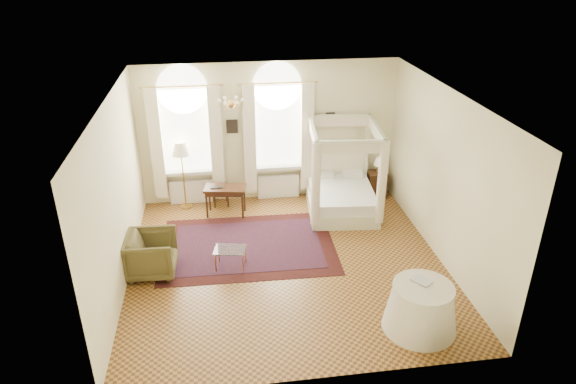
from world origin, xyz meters
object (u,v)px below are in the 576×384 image
at_px(coffee_table, 230,251).
at_px(side_table, 421,307).
at_px(canopy_bed, 342,193).
at_px(nightstand, 377,184).
at_px(armchair, 152,254).
at_px(stool, 220,189).
at_px(floor_lamp, 181,152).
at_px(writing_desk, 225,191).

height_order(coffee_table, side_table, side_table).
bearing_deg(side_table, coffee_table, 143.67).
bearing_deg(canopy_bed, side_table, -85.82).
xyz_separation_m(canopy_bed, nightstand, (1.05, 0.66, -0.15)).
height_order(armchair, coffee_table, armchair).
relative_size(canopy_bed, coffee_table, 3.06).
bearing_deg(stool, floor_lamp, -180.00).
bearing_deg(armchair, writing_desk, -31.17).
bearing_deg(floor_lamp, stool, 0.00).
height_order(stool, floor_lamp, floor_lamp).
relative_size(writing_desk, side_table, 0.84).
distance_m(canopy_bed, side_table, 4.13).
relative_size(armchair, floor_lamp, 0.55).
bearing_deg(canopy_bed, armchair, -154.75).
height_order(stool, side_table, side_table).
distance_m(floor_lamp, side_table, 6.30).
bearing_deg(nightstand, floor_lamp, 179.07).
xyz_separation_m(canopy_bed, coffee_table, (-2.63, -1.96, -0.10)).
xyz_separation_m(coffee_table, floor_lamp, (-0.95, 2.70, 1.02)).
bearing_deg(stool, armchair, -116.46).
bearing_deg(writing_desk, armchair, -123.80).
relative_size(stool, armchair, 0.54).
relative_size(writing_desk, armchair, 1.11).
bearing_deg(floor_lamp, side_table, -51.33).
xyz_separation_m(armchair, floor_lamp, (0.51, 2.67, 0.98)).
height_order(nightstand, armchair, armchair).
bearing_deg(canopy_bed, stool, 165.09).
xyz_separation_m(stool, side_table, (3.07, -4.86, -0.00)).
relative_size(canopy_bed, nightstand, 3.25).
distance_m(stool, floor_lamp, 1.29).
bearing_deg(side_table, stool, 122.27).
bearing_deg(armchair, coffee_table, -88.56).
distance_m(nightstand, writing_desk, 3.74).
bearing_deg(stool, canopy_bed, -14.91).
distance_m(writing_desk, coffee_table, 2.20).
relative_size(canopy_bed, armchair, 2.31).
distance_m(nightstand, floor_lamp, 4.76).
relative_size(nightstand, coffee_table, 0.94).
relative_size(nightstand, armchair, 0.71).
bearing_deg(armchair, side_table, -113.85).
height_order(nightstand, coffee_table, nightstand).
bearing_deg(coffee_table, nightstand, 35.46).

